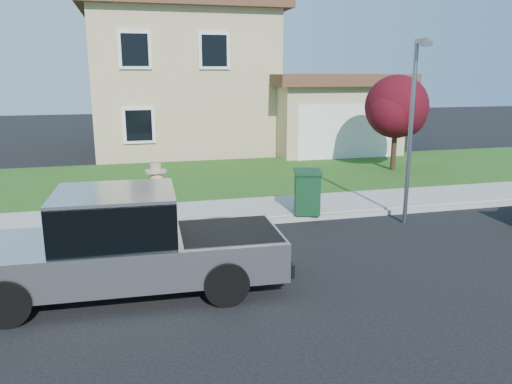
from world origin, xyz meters
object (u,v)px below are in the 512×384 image
(street_lamp, at_px, (412,122))
(woman, at_px, (158,210))
(trash_bin, at_px, (307,191))
(ornamental_tree, at_px, (397,110))
(pickup_truck, at_px, (125,246))

(street_lamp, bearing_deg, woman, -173.07)
(trash_bin, bearing_deg, ornamental_tree, 58.66)
(trash_bin, relative_size, street_lamp, 0.25)
(woman, bearing_deg, trash_bin, -149.76)
(street_lamp, bearing_deg, trash_bin, 157.84)
(pickup_truck, relative_size, street_lamp, 1.24)
(street_lamp, bearing_deg, pickup_truck, -157.27)
(ornamental_tree, bearing_deg, woman, -144.96)
(woman, bearing_deg, street_lamp, -166.68)
(woman, height_order, street_lamp, street_lamp)
(pickup_truck, height_order, woman, woman)
(ornamental_tree, relative_size, trash_bin, 3.16)
(ornamental_tree, xyz_separation_m, street_lamp, (-3.09, -6.09, 0.18))
(ornamental_tree, height_order, trash_bin, ornamental_tree)
(pickup_truck, xyz_separation_m, woman, (0.68, 2.02, 0.05))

